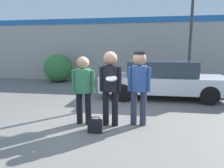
{
  "coord_description": "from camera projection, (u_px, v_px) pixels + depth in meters",
  "views": [
    {
      "loc": [
        0.82,
        -4.55,
        1.76
      ],
      "look_at": [
        0.08,
        0.17,
        0.96
      ],
      "focal_mm": 32.0,
      "sensor_mm": 36.0,
      "label": 1
    }
  ],
  "objects": [
    {
      "name": "ground_plane",
      "position": [
        108.0,
        124.0,
        4.84
      ],
      "size": [
        56.0,
        56.0,
        0.0
      ],
      "primitive_type": "plane",
      "color": "#66635E"
    },
    {
      "name": "parked_car_near",
      "position": [
        162.0,
        79.0,
        7.52
      ],
      "size": [
        4.57,
        1.97,
        1.37
      ],
      "color": "silver",
      "rests_on": "ground"
    },
    {
      "name": "handbag",
      "position": [
        95.0,
        126.0,
        4.31
      ],
      "size": [
        0.3,
        0.23,
        0.32
      ],
      "color": "black",
      "rests_on": "ground"
    },
    {
      "name": "street_lamp",
      "position": [
        199.0,
        14.0,
        8.32
      ],
      "size": [
        1.37,
        0.35,
        5.22
      ],
      "color": "#38383D",
      "rests_on": "ground"
    },
    {
      "name": "person_left",
      "position": [
        83.0,
        84.0,
        4.72
      ],
      "size": [
        0.56,
        0.39,
        1.62
      ],
      "color": "black",
      "rests_on": "ground"
    },
    {
      "name": "person_right",
      "position": [
        139.0,
        81.0,
        4.62
      ],
      "size": [
        0.53,
        0.36,
        1.73
      ],
      "color": "#2D3347",
      "rests_on": "ground"
    },
    {
      "name": "storefront_building",
      "position": [
        129.0,
        49.0,
        11.46
      ],
      "size": [
        24.0,
        0.22,
        3.59
      ],
      "color": "#B2A89E",
      "rests_on": "ground"
    },
    {
      "name": "shrub",
      "position": [
        58.0,
        68.0,
        11.29
      ],
      "size": [
        1.57,
        1.57,
        1.57
      ],
      "color": "#387A3D",
      "rests_on": "ground"
    },
    {
      "name": "person_middle_with_frisbee",
      "position": [
        110.0,
        82.0,
        4.59
      ],
      "size": [
        0.51,
        0.54,
        1.74
      ],
      "color": "black",
      "rests_on": "ground"
    }
  ]
}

